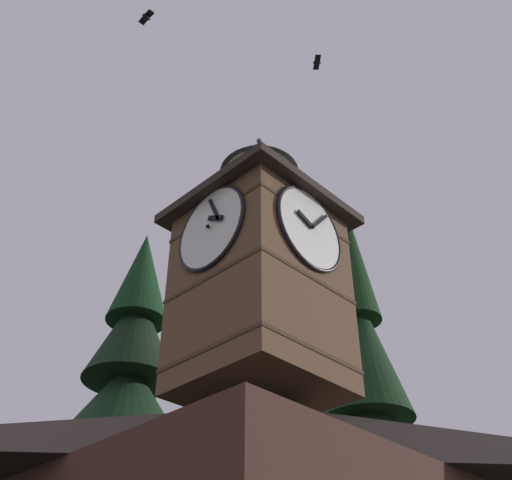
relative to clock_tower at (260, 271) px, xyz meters
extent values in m
pyramid|color=black|center=(-0.69, -0.12, -4.92)|extent=(13.76, 11.89, 3.13)
cube|color=brown|center=(-0.02, -0.02, -0.90)|extent=(3.34, 3.34, 4.93)
cube|color=#432E20|center=(-0.02, -0.02, -2.77)|extent=(3.38, 3.38, 0.10)
cube|color=#432E20|center=(-0.02, -0.02, -0.92)|extent=(3.38, 3.38, 0.10)
cube|color=#432E20|center=(-0.02, -0.02, 0.93)|extent=(3.38, 3.38, 0.10)
cylinder|color=white|center=(-0.02, 1.68, 0.47)|extent=(2.26, 0.10, 2.26)
torus|color=black|center=(-0.02, 1.70, 0.47)|extent=(2.36, 0.10, 2.36)
cube|color=black|center=(0.24, 1.78, 0.58)|extent=(0.57, 0.04, 0.32)
cube|color=black|center=(-0.33, 1.78, 0.82)|extent=(0.67, 0.04, 0.75)
sphere|color=black|center=(-0.02, 1.79, 0.47)|extent=(0.10, 0.10, 0.10)
cylinder|color=white|center=(1.68, -0.02, 0.47)|extent=(0.10, 2.26, 2.26)
torus|color=black|center=(1.70, -0.02, 0.47)|extent=(0.10, 2.36, 2.36)
cube|color=black|center=(1.78, 0.23, 0.60)|extent=(0.04, 0.56, 0.37)
cube|color=black|center=(1.78, 0.17, 0.90)|extent=(0.04, 0.45, 0.88)
sphere|color=black|center=(1.79, -0.02, 0.47)|extent=(0.10, 0.10, 0.10)
cube|color=#2D231E|center=(-0.02, -0.02, 1.69)|extent=(4.04, 4.04, 0.25)
cylinder|color=tan|center=(-0.02, -0.02, 2.60)|extent=(1.96, 1.96, 1.57)
cylinder|color=#2D2319|center=(-0.02, -0.02, 2.01)|extent=(2.02, 2.02, 0.10)
cylinder|color=#2D2319|center=(-0.02, -0.02, 2.41)|extent=(2.02, 2.02, 0.10)
cylinder|color=#2D2319|center=(-0.02, -0.02, 2.80)|extent=(2.02, 2.02, 0.10)
cylinder|color=#2D2319|center=(-0.02, -0.02, 3.19)|extent=(2.02, 2.02, 0.10)
cone|color=#424C5B|center=(-0.02, -0.02, 3.99)|extent=(2.26, 2.26, 1.20)
sphere|color=#424C5B|center=(-0.02, -0.02, 4.69)|extent=(0.16, 0.16, 0.16)
cone|color=black|center=(-0.28, -5.75, -3.68)|extent=(4.58, 4.58, 3.13)
cone|color=#17311B|center=(-0.28, -5.75, -1.82)|extent=(3.71, 3.71, 2.78)
cone|color=black|center=(-0.28, -5.75, 0.43)|extent=(2.83, 2.83, 3.21)
cone|color=#133419|center=(-0.28, -5.75, 2.57)|extent=(1.96, 1.96, 3.43)
cone|color=black|center=(-8.36, -2.86, -1.97)|extent=(4.75, 4.75, 5.93)
cone|color=black|center=(-8.36, -2.86, 1.74)|extent=(3.33, 3.33, 5.50)
cone|color=black|center=(-8.36, -2.86, 5.78)|extent=(1.92, 1.92, 5.73)
ellipsoid|color=black|center=(-1.34, 1.40, 8.28)|extent=(0.30, 0.29, 0.15)
cube|color=black|center=(-1.24, 1.51, 8.28)|extent=(0.34, 0.35, 0.05)
cube|color=black|center=(-1.44, 1.29, 8.28)|extent=(0.34, 0.35, 0.05)
ellipsoid|color=black|center=(4.12, -0.53, 7.10)|extent=(0.27, 0.16, 0.15)
cube|color=black|center=(4.12, -0.39, 7.10)|extent=(0.20, 0.29, 0.07)
cube|color=black|center=(4.11, -0.67, 7.10)|extent=(0.20, 0.29, 0.07)
camera|label=1|loc=(9.60, 9.31, -8.77)|focal=43.95mm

